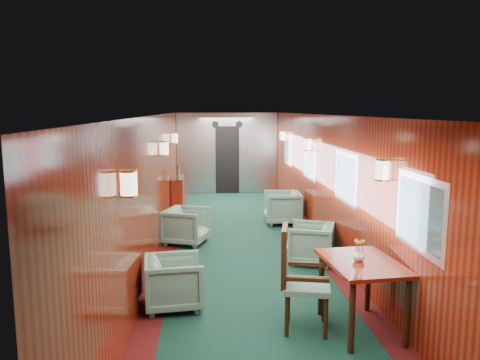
{
  "coord_description": "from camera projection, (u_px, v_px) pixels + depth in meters",
  "views": [
    {
      "loc": [
        -0.67,
        -7.97,
        2.51
      ],
      "look_at": [
        0.0,
        0.88,
        1.15
      ],
      "focal_mm": 35.0,
      "sensor_mm": 36.0,
      "label": 1
    }
  ],
  "objects": [
    {
      "name": "armchair_left_near",
      "position": [
        174.0,
        282.0,
        5.92
      ],
      "size": [
        0.8,
        0.78,
        0.66
      ],
      "primitive_type": "imported",
      "rotation": [
        0.0,
        0.0,
        1.69
      ],
      "color": "#224F43",
      "rests_on": "ground"
    },
    {
      "name": "windows_right",
      "position": [
        325.0,
        168.0,
        8.43
      ],
      "size": [
        0.02,
        8.6,
        0.8
      ],
      "color": "silver",
      "rests_on": "ground"
    },
    {
      "name": "side_chair",
      "position": [
        297.0,
        274.0,
        5.29
      ],
      "size": [
        0.63,
        0.65,
        1.2
      ],
      "rotation": [
        0.0,
        0.0,
        -0.21
      ],
      "color": "#224F43",
      "rests_on": "ground"
    },
    {
      "name": "dining_table",
      "position": [
        362.0,
        272.0,
        5.25
      ],
      "size": [
        0.86,
        1.15,
        0.82
      ],
      "rotation": [
        0.0,
        0.0,
        0.09
      ],
      "color": "maroon",
      "rests_on": "ground"
    },
    {
      "name": "flower_vase",
      "position": [
        359.0,
        255.0,
        5.23
      ],
      "size": [
        0.18,
        0.18,
        0.14
      ],
      "primitive_type": "imported",
      "rotation": [
        0.0,
        0.0,
        0.38
      ],
      "color": "beige",
      "rests_on": "dining_table"
    },
    {
      "name": "armchair_right_near",
      "position": [
        311.0,
        243.0,
        7.66
      ],
      "size": [
        0.91,
        0.89,
        0.65
      ],
      "primitive_type": "imported",
      "rotation": [
        0.0,
        0.0,
        -1.91
      ],
      "color": "#224F43",
      "rests_on": "ground"
    },
    {
      "name": "bulkhead",
      "position": [
        227.0,
        154.0,
        13.94
      ],
      "size": [
        2.98,
        0.17,
        2.39
      ],
      "color": "#AEB1B5",
      "rests_on": "ground"
    },
    {
      "name": "room",
      "position": [
        244.0,
        160.0,
        8.04
      ],
      "size": [
        12.0,
        12.1,
        2.4
      ],
      "color": "#0D3023",
      "rests_on": "ground"
    },
    {
      "name": "armchair_right_far",
      "position": [
        282.0,
        208.0,
        10.27
      ],
      "size": [
        0.81,
        0.79,
        0.71
      ],
      "primitive_type": "imported",
      "rotation": [
        0.0,
        0.0,
        -1.61
      ],
      "color": "#224F43",
      "rests_on": "ground"
    },
    {
      "name": "credenza",
      "position": [
        178.0,
        194.0,
        11.54
      ],
      "size": [
        0.29,
        0.93,
        1.11
      ],
      "color": "maroon",
      "rests_on": "ground"
    },
    {
      "name": "armchair_left_far",
      "position": [
        187.0,
        226.0,
        8.73
      ],
      "size": [
        0.95,
        0.93,
        0.68
      ],
      "primitive_type": "imported",
      "rotation": [
        0.0,
        0.0,
        1.23
      ],
      "color": "#224F43",
      "rests_on": "ground"
    },
    {
      "name": "wall_sconces",
      "position": [
        241.0,
        148.0,
        8.58
      ],
      "size": [
        2.97,
        7.97,
        0.25
      ],
      "color": "beige",
      "rests_on": "ground"
    }
  ]
}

